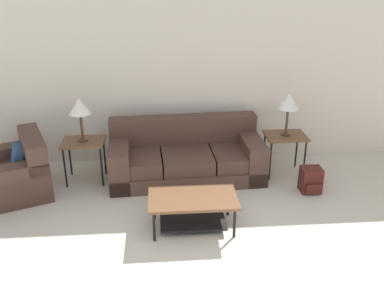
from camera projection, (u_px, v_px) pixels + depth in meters
The scene contains 9 objects.
wall_back at pixel (194, 78), 6.47m from camera, with size 9.05×0.06×2.60m.
couch at pixel (186, 157), 6.24m from camera, with size 2.23×1.09×0.82m.
armchair at pixel (14, 174), 5.76m from camera, with size 1.24×1.27×0.80m.
coffee_table at pixel (193, 205), 4.98m from camera, with size 1.03×0.59×0.41m.
side_table_left at pixel (84, 145), 6.00m from camera, with size 0.58×0.46×0.62m.
side_table_right at pixel (285, 139), 6.21m from camera, with size 0.58×0.46×0.62m.
table_lamp_left at pixel (80, 107), 5.78m from camera, with size 0.30×0.30×0.62m.
table_lamp_right at pixel (289, 102), 5.99m from camera, with size 0.30×0.30×0.62m.
backpack at pixel (311, 180), 5.85m from camera, with size 0.28×0.31×0.35m.
Camera 1 is at (-0.54, -2.57, 2.89)m, focal length 40.00 mm.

